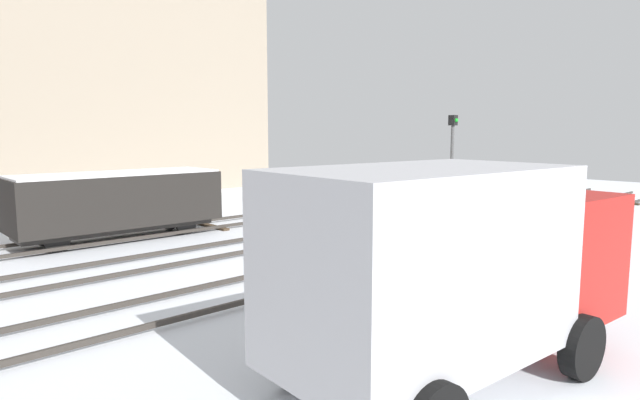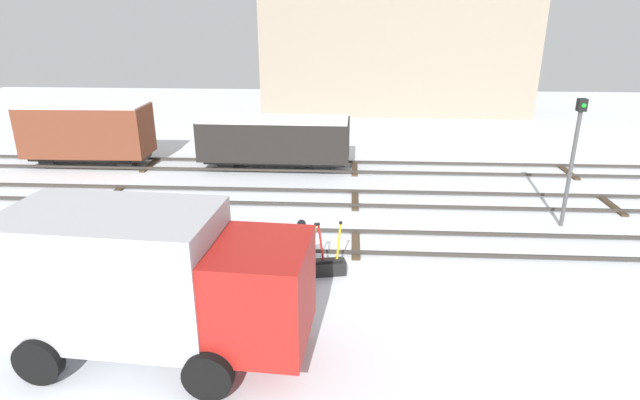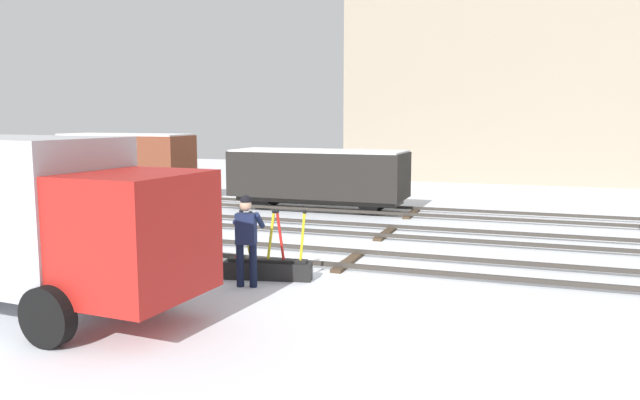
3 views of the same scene
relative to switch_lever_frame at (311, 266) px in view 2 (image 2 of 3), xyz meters
name	(u,v)px [view 2 (image 2 of 3)]	position (x,y,z in m)	size (l,w,h in m)	color
ground_plane	(356,245)	(1.16, 1.85, -0.25)	(60.00, 60.00, 0.00)	silver
track_main_line	(356,242)	(1.16, 1.85, -0.14)	(44.00, 1.94, 0.18)	#38332D
track_siding_near	(355,198)	(1.16, 5.47, -0.14)	(44.00, 1.94, 0.18)	#38332D
track_siding_far	(355,167)	(1.16, 9.30, -0.14)	(44.00, 1.94, 0.18)	#38332D
switch_lever_frame	(311,266)	(0.00, 0.00, 0.00)	(1.84, 0.71, 1.45)	black
rail_worker	(302,250)	(-0.16, -0.64, 0.77)	(0.64, 0.70, 1.80)	#111831
delivery_truck	(153,278)	(-2.70, -3.30, 1.40)	(5.75, 2.77, 2.95)	#B21E19
signal_post	(574,151)	(7.59, 3.66, 2.16)	(0.24, 0.32, 3.96)	#4C4C4C
apartment_building	(397,11)	(3.71, 22.86, 5.96)	(16.98, 5.47, 12.42)	gray
freight_car_far_end	(275,140)	(-2.18, 9.30, 0.99)	(6.20, 2.25, 2.13)	#2D2B28
freight_car_near_switch	(87,131)	(-10.20, 9.30, 1.24)	(5.22, 2.06, 2.63)	#2D2B28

